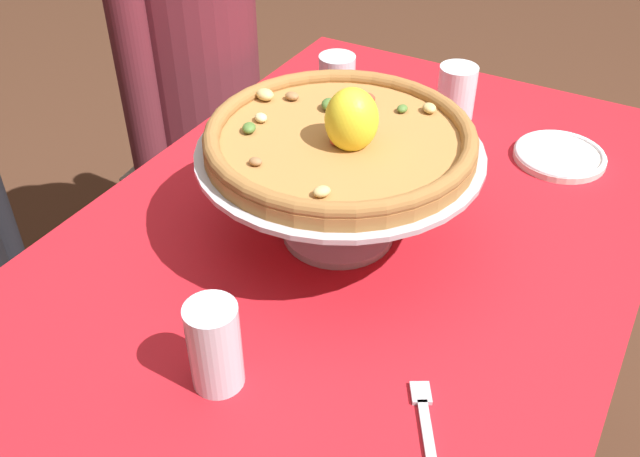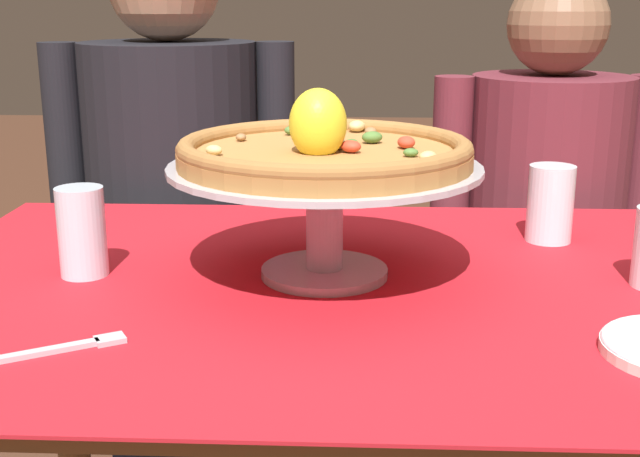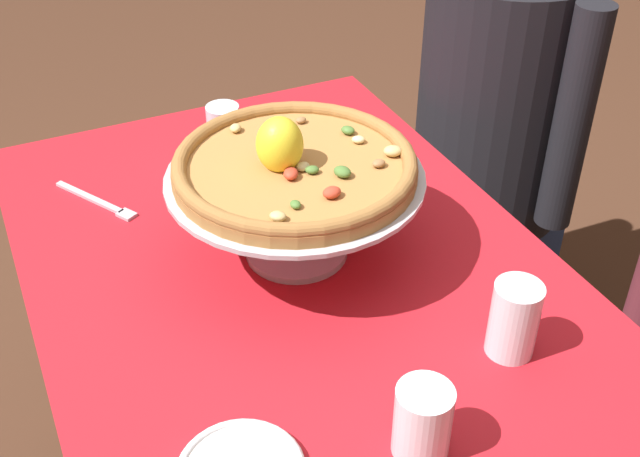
{
  "view_description": "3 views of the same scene",
  "coord_description": "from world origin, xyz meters",
  "px_view_note": "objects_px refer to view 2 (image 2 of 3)",
  "views": [
    {
      "loc": [
        -0.81,
        -0.38,
        1.43
      ],
      "look_at": [
        -0.07,
        0.04,
        0.77
      ],
      "focal_mm": 39.85,
      "sensor_mm": 36.0,
      "label": 1
    },
    {
      "loc": [
        0.0,
        -1.04,
        1.1
      ],
      "look_at": [
        -0.05,
        0.04,
        0.8
      ],
      "focal_mm": 46.2,
      "sensor_mm": 36.0,
      "label": 2
    },
    {
      "loc": [
        0.94,
        -0.39,
        1.57
      ],
      "look_at": [
        -0.03,
        0.06,
        0.79
      ],
      "focal_mm": 44.92,
      "sensor_mm": 36.0,
      "label": 3
    }
  ],
  "objects_px": {
    "diner_left": "(175,229)",
    "water_glass_side_left": "(81,238)",
    "pizza": "(323,150)",
    "diner_right": "(539,268)",
    "dinner_fork": "(42,352)",
    "pizza_stand": "(324,195)",
    "water_glass_back_right": "(549,209)"
  },
  "relations": [
    {
      "from": "water_glass_side_left",
      "to": "water_glass_back_right",
      "type": "distance_m",
      "value": 0.7
    },
    {
      "from": "pizza_stand",
      "to": "diner_right",
      "type": "xyz_separation_m",
      "value": [
        0.44,
        0.63,
        -0.3
      ]
    },
    {
      "from": "pizza_stand",
      "to": "diner_right",
      "type": "height_order",
      "value": "diner_right"
    },
    {
      "from": "water_glass_back_right",
      "to": "diner_left",
      "type": "bearing_deg",
      "value": 145.72
    },
    {
      "from": "pizza",
      "to": "diner_right",
      "type": "bearing_deg",
      "value": 55.27
    },
    {
      "from": "diner_left",
      "to": "diner_right",
      "type": "distance_m",
      "value": 0.79
    },
    {
      "from": "diner_right",
      "to": "water_glass_back_right",
      "type": "bearing_deg",
      "value": -102.02
    },
    {
      "from": "diner_right",
      "to": "pizza_stand",
      "type": "bearing_deg",
      "value": -124.76
    },
    {
      "from": "water_glass_side_left",
      "to": "diner_right",
      "type": "xyz_separation_m",
      "value": [
        0.76,
        0.64,
        -0.24
      ]
    },
    {
      "from": "diner_left",
      "to": "dinner_fork",
      "type": "bearing_deg",
      "value": -86.01
    },
    {
      "from": "pizza_stand",
      "to": "pizza",
      "type": "distance_m",
      "value": 0.06
    },
    {
      "from": "dinner_fork",
      "to": "diner_right",
      "type": "distance_m",
      "value": 1.17
    },
    {
      "from": "pizza",
      "to": "water_glass_side_left",
      "type": "xyz_separation_m",
      "value": [
        -0.33,
        -0.01,
        -0.12
      ]
    },
    {
      "from": "pizza",
      "to": "water_glass_back_right",
      "type": "distance_m",
      "value": 0.41
    },
    {
      "from": "water_glass_side_left",
      "to": "diner_left",
      "type": "bearing_deg",
      "value": 92.15
    },
    {
      "from": "diner_left",
      "to": "water_glass_side_left",
      "type": "bearing_deg",
      "value": -87.85
    },
    {
      "from": "dinner_fork",
      "to": "diner_right",
      "type": "xyz_separation_m",
      "value": [
        0.72,
        0.9,
        -0.19
      ]
    },
    {
      "from": "water_glass_side_left",
      "to": "water_glass_back_right",
      "type": "relative_size",
      "value": 1.03
    },
    {
      "from": "pizza",
      "to": "dinner_fork",
      "type": "height_order",
      "value": "pizza"
    },
    {
      "from": "pizza",
      "to": "water_glass_back_right",
      "type": "bearing_deg",
      "value": 28.84
    },
    {
      "from": "pizza",
      "to": "dinner_fork",
      "type": "xyz_separation_m",
      "value": [
        -0.29,
        -0.27,
        -0.17
      ]
    },
    {
      "from": "pizza_stand",
      "to": "water_glass_back_right",
      "type": "bearing_deg",
      "value": 28.73
    },
    {
      "from": "diner_left",
      "to": "diner_right",
      "type": "bearing_deg",
      "value": -2.4
    },
    {
      "from": "water_glass_back_right",
      "to": "dinner_fork",
      "type": "xyz_separation_m",
      "value": [
        -0.63,
        -0.46,
        -0.05
      ]
    },
    {
      "from": "pizza_stand",
      "to": "water_glass_back_right",
      "type": "distance_m",
      "value": 0.4
    },
    {
      "from": "pizza",
      "to": "diner_left",
      "type": "height_order",
      "value": "diner_left"
    },
    {
      "from": "pizza",
      "to": "diner_right",
      "type": "distance_m",
      "value": 0.85
    },
    {
      "from": "water_glass_side_left",
      "to": "diner_right",
      "type": "height_order",
      "value": "diner_right"
    },
    {
      "from": "pizza_stand",
      "to": "dinner_fork",
      "type": "distance_m",
      "value": 0.41
    },
    {
      "from": "diner_left",
      "to": "diner_right",
      "type": "height_order",
      "value": "diner_left"
    },
    {
      "from": "pizza_stand",
      "to": "diner_left",
      "type": "height_order",
      "value": "diner_left"
    },
    {
      "from": "diner_right",
      "to": "dinner_fork",
      "type": "bearing_deg",
      "value": -128.85
    }
  ]
}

